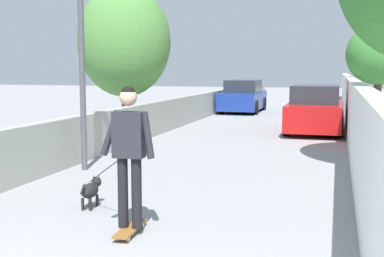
% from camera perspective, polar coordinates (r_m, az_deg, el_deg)
% --- Properties ---
extents(ground_plane, '(80.00, 80.00, 0.00)m').
position_cam_1_polar(ground_plane, '(17.22, 7.46, -0.24)').
color(ground_plane, gray).
extents(wall_left, '(48.00, 0.30, 1.04)m').
position_cam_1_polar(wall_left, '(15.97, -4.27, 1.14)').
color(wall_left, '#999E93').
rests_on(wall_left, ground).
extents(fence_right, '(48.00, 0.30, 1.74)m').
position_cam_1_polar(fence_right, '(14.96, 17.72, 1.81)').
color(fence_right, white).
rests_on(fence_right, ground).
extents(tree_right_near, '(2.61, 2.61, 3.89)m').
position_cam_1_polar(tree_right_near, '(21.97, 20.29, 7.81)').
color(tree_right_near, '#473523').
rests_on(tree_right_near, ground).
extents(tree_left_mid, '(3.12, 3.12, 4.86)m').
position_cam_1_polar(tree_left_mid, '(17.38, -7.63, 9.69)').
color(tree_left_mid, brown).
rests_on(tree_left_mid, ground).
extents(lamp_post, '(0.36, 0.36, 3.97)m').
position_cam_1_polar(lamp_post, '(10.54, -12.35, 10.24)').
color(lamp_post, '#4C4C51').
rests_on(lamp_post, ground).
extents(skateboard, '(0.81, 0.25, 0.08)m').
position_cam_1_polar(skateboard, '(6.57, -6.96, -11.11)').
color(skateboard, brown).
rests_on(skateboard, ground).
extents(person_skateboarder, '(0.25, 0.71, 1.78)m').
position_cam_1_polar(person_skateboarder, '(6.32, -7.10, -1.89)').
color(person_skateboarder, black).
rests_on(person_skateboarder, skateboard).
extents(dog, '(1.28, 1.18, 1.06)m').
position_cam_1_polar(dog, '(7.79, -11.30, -6.77)').
color(dog, black).
rests_on(dog, ground).
extents(car_near, '(4.25, 1.80, 1.54)m').
position_cam_1_polar(car_near, '(17.21, 13.67, 2.02)').
color(car_near, '#B71414').
rests_on(car_near, ground).
extents(car_far, '(4.20, 1.80, 1.54)m').
position_cam_1_polar(car_far, '(24.60, 5.79, 3.54)').
color(car_far, navy).
rests_on(car_far, ground).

